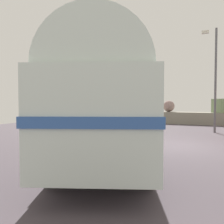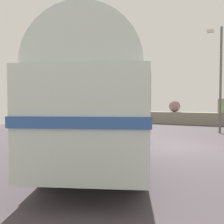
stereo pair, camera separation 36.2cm
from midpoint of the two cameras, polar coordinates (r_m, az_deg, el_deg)
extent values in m
cube|color=#483F45|center=(10.79, 16.30, -8.21)|extent=(32.00, 26.00, 0.02)
cube|color=gray|center=(22.38, 21.44, -1.50)|extent=(31.36, 1.80, 1.10)
sphere|color=gray|center=(25.76, -4.77, 1.74)|extent=(1.25, 1.25, 1.25)
sphere|color=gray|center=(24.57, 3.22, 1.15)|extent=(0.76, 0.76, 0.76)
sphere|color=gray|center=(23.03, 15.65, 1.40)|extent=(1.09, 1.09, 1.09)
cylinder|color=black|center=(10.81, -4.97, -5.48)|extent=(0.61, 1.00, 0.96)
cylinder|color=black|center=(10.66, 6.86, -5.60)|extent=(0.61, 1.00, 0.96)
cylinder|color=black|center=(5.83, -13.84, -12.25)|extent=(0.61, 1.00, 0.96)
cylinder|color=black|center=(5.56, 8.90, -12.94)|extent=(0.61, 1.00, 0.96)
cube|color=silver|center=(7.99, -0.34, -0.47)|extent=(5.29, 8.70, 2.10)
cylinder|color=silver|center=(8.01, -0.34, 7.06)|extent=(4.98, 8.31, 2.20)
cube|color=#2F559D|center=(7.99, -0.34, -0.09)|extent=(5.36, 8.79, 0.20)
cube|color=black|center=(7.98, -0.34, 3.68)|extent=(5.20, 8.40, 0.64)
cube|color=silver|center=(12.30, 1.43, -3.57)|extent=(2.18, 0.98, 0.28)
cylinder|color=#5B5B60|center=(16.42, 25.86, 7.04)|extent=(0.14, 0.14, 6.78)
cube|color=beige|center=(17.34, 23.72, 17.87)|extent=(0.44, 0.24, 0.18)
camera|label=1|loc=(0.18, -88.90, 0.04)|focal=36.97mm
camera|label=2|loc=(0.18, 91.10, -0.04)|focal=36.97mm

